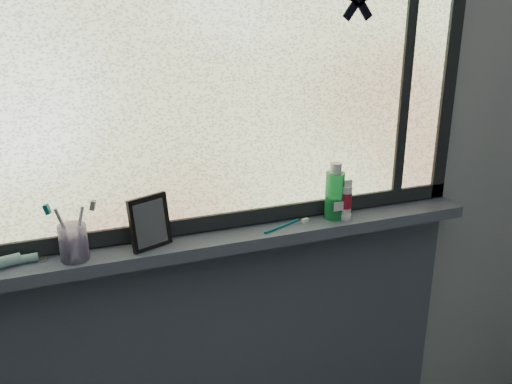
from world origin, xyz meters
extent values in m
cube|color=#9EA3A8|center=(0.00, 1.30, 1.25)|extent=(3.00, 0.01, 2.50)
cube|color=#474E5F|center=(0.00, 1.23, 1.00)|extent=(1.62, 0.14, 0.04)
cube|color=#474E5F|center=(0.00, 1.29, 0.49)|extent=(1.62, 0.02, 0.98)
cube|color=silver|center=(0.00, 1.28, 1.53)|extent=(1.50, 0.01, 1.00)
cube|color=black|center=(0.00, 1.28, 1.05)|extent=(1.60, 0.03, 0.05)
cube|color=black|center=(0.78, 1.28, 1.53)|extent=(0.05, 0.03, 1.10)
cube|color=black|center=(0.60, 1.28, 1.53)|extent=(0.03, 0.03, 1.00)
cube|color=black|center=(-0.29, 1.22, 1.10)|extent=(0.14, 0.11, 0.16)
cylinder|color=#C2B1EA|center=(-0.51, 1.22, 1.07)|extent=(0.10, 0.10, 0.11)
cylinder|color=green|center=(0.33, 1.23, 1.12)|extent=(0.08, 0.08, 0.16)
cylinder|color=silver|center=(0.36, 1.21, 1.09)|extent=(0.05, 0.05, 0.10)
camera|label=1|loc=(-0.54, -0.34, 1.77)|focal=40.00mm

